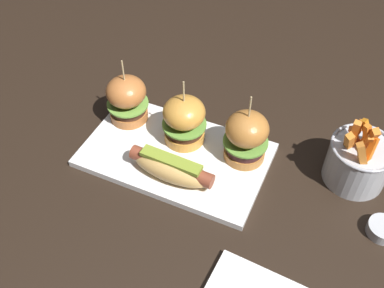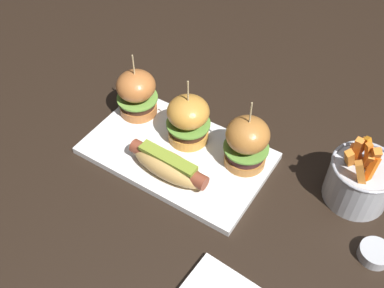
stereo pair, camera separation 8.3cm
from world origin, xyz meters
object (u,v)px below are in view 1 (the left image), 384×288
Objects in this scene: platter_main at (176,155)px; sauce_ramekin at (383,229)px; slider_left at (127,99)px; slider_right at (246,137)px; fries_bucket at (358,161)px; slider_center at (185,120)px; hot_dog at (171,168)px.

sauce_ramekin is (0.40, -0.01, 0.00)m from platter_main.
slider_left is 0.26m from slider_right.
slider_left is at bearing 173.52° from sauce_ramekin.
slider_right is 0.21m from fries_bucket.
slider_center is 0.40m from sauce_ramekin.
hot_dog is 0.15m from slider_right.
slider_right reaches higher than platter_main.
slider_center is at bearing 100.99° from hot_dog.
slider_center is at bearing 172.61° from sauce_ramekin.
hot_dog is 0.38m from sauce_ramekin.
hot_dog is 1.14× the size of slider_left.
slider_left is at bearing 159.07° from platter_main.
slider_right is (0.12, 0.05, 0.06)m from platter_main.
slider_right is 2.83× the size of sauce_ramekin.
slider_left is 1.03× the size of fries_bucket.
slider_left reaches higher than sauce_ramekin.
fries_bucket is at bearing 5.23° from slider_left.
platter_main is at bearing -20.93° from slider_left.
sauce_ramekin is at bearing -7.39° from slider_center.
hot_dog is at bearing -79.01° from slider_center.
slider_left is 0.96× the size of slider_right.
platter_main is 0.40m from sauce_ramekin.
slider_right is (0.10, 0.10, 0.03)m from hot_dog.
sauce_ramekin is at bearing 7.14° from hot_dog.
slider_left is (-0.13, 0.05, 0.06)m from platter_main.
slider_center reaches higher than sauce_ramekin.
slider_left is 0.53m from sauce_ramekin.
platter_main is at bearing -164.18° from fries_bucket.
hot_dog is at bearing -154.10° from fries_bucket.
slider_right reaches higher than slider_left.
slider_right is (0.12, 0.01, 0.00)m from slider_center.
hot_dog is 1.17× the size of fries_bucket.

